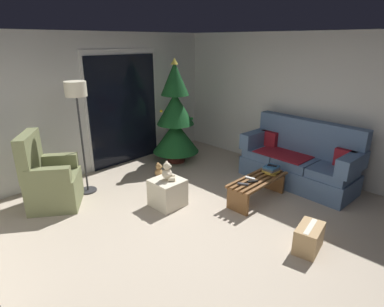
% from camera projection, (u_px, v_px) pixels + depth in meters
% --- Properties ---
extents(ground_plane, '(7.00, 7.00, 0.00)m').
position_uv_depth(ground_plane, '(209.00, 238.00, 3.98)').
color(ground_plane, '#B2A38E').
extents(wall_back, '(5.72, 0.12, 2.50)m').
position_uv_depth(wall_back, '(82.00, 106.00, 5.58)').
color(wall_back, beige).
rests_on(wall_back, ground).
extents(wall_right, '(0.12, 6.00, 2.50)m').
position_uv_depth(wall_right, '(320.00, 107.00, 5.46)').
color(wall_right, beige).
rests_on(wall_right, ground).
extents(patio_door_frame, '(1.60, 0.02, 2.20)m').
position_uv_depth(patio_door_frame, '(124.00, 108.00, 6.13)').
color(patio_door_frame, silver).
rests_on(patio_door_frame, ground).
extents(patio_door_glass, '(1.50, 0.02, 2.10)m').
position_uv_depth(patio_door_glass, '(124.00, 111.00, 6.13)').
color(patio_door_glass, black).
rests_on(patio_door_glass, ground).
extents(couch, '(0.87, 1.97, 1.08)m').
position_uv_depth(couch, '(299.00, 161.00, 5.40)').
color(couch, slate).
rests_on(couch, ground).
extents(coffee_table, '(1.10, 0.40, 0.37)m').
position_uv_depth(coffee_table, '(257.00, 186.00, 4.83)').
color(coffee_table, brown).
rests_on(coffee_table, ground).
extents(remote_black, '(0.16, 0.12, 0.02)m').
position_uv_depth(remote_black, '(253.00, 181.00, 4.66)').
color(remote_black, black).
rests_on(remote_black, coffee_table).
extents(remote_white, '(0.06, 0.16, 0.02)m').
position_uv_depth(remote_white, '(250.00, 178.00, 4.77)').
color(remote_white, silver).
rests_on(remote_white, coffee_table).
extents(remote_graphite, '(0.11, 0.16, 0.02)m').
position_uv_depth(remote_graphite, '(243.00, 184.00, 4.57)').
color(remote_graphite, '#333338').
rests_on(remote_graphite, coffee_table).
extents(book_stack, '(0.25, 0.22, 0.13)m').
position_uv_depth(book_stack, '(271.00, 170.00, 4.93)').
color(book_stack, '#B79333').
rests_on(book_stack, coffee_table).
extents(cell_phone, '(0.11, 0.16, 0.01)m').
position_uv_depth(cell_phone, '(272.00, 166.00, 4.91)').
color(cell_phone, black).
rests_on(cell_phone, book_stack).
extents(christmas_tree, '(0.93, 0.93, 2.05)m').
position_uv_depth(christmas_tree, '(175.00, 118.00, 6.19)').
color(christmas_tree, '#4C1E19').
rests_on(christmas_tree, ground).
extents(armchair, '(0.96, 0.95, 1.13)m').
position_uv_depth(armchair, '(50.00, 181.00, 4.63)').
color(armchair, olive).
rests_on(armchair, ground).
extents(floor_lamp, '(0.32, 0.32, 1.78)m').
position_uv_depth(floor_lamp, '(77.00, 100.00, 4.70)').
color(floor_lamp, '#2D2D30').
rests_on(floor_lamp, ground).
extents(ottoman, '(0.44, 0.44, 0.42)m').
position_uv_depth(ottoman, '(168.00, 193.00, 4.70)').
color(ottoman, beige).
rests_on(ottoman, ground).
extents(teddy_bear_cream, '(0.22, 0.21, 0.29)m').
position_uv_depth(teddy_bear_cream, '(168.00, 172.00, 4.59)').
color(teddy_bear_cream, beige).
rests_on(teddy_bear_cream, ottoman).
extents(teddy_bear_honey_by_tree, '(0.21, 0.21, 0.29)m').
position_uv_depth(teddy_bear_honey_by_tree, '(159.00, 171.00, 5.68)').
color(teddy_bear_honey_by_tree, tan).
rests_on(teddy_bear_honey_by_tree, ground).
extents(cardboard_box_taped_mid_floor, '(0.46, 0.33, 0.32)m').
position_uv_depth(cardboard_box_taped_mid_floor, '(309.00, 238.00, 3.70)').
color(cardboard_box_taped_mid_floor, tan).
rests_on(cardboard_box_taped_mid_floor, ground).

